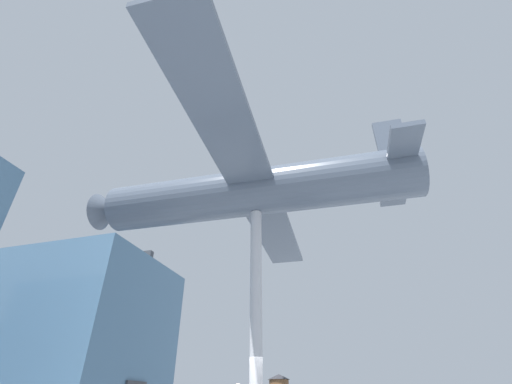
{
  "coord_description": "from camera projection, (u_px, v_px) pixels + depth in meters",
  "views": [
    {
      "loc": [
        -11.11,
        -3.19,
        1.31
      ],
      "look_at": [
        0.0,
        0.0,
        8.45
      ],
      "focal_mm": 24.0,
      "sensor_mm": 36.0,
      "label": 1
    }
  ],
  "objects": [
    {
      "name": "glass_pavilion_right",
      "position": [
        50.0,
        340.0,
        20.93
      ],
      "size": [
        8.41,
        13.04,
        9.71
      ],
      "color": "slate",
      "rests_on": "ground_plane"
    },
    {
      "name": "support_pylon_central",
      "position": [
        256.0,
        315.0,
        11.12
      ],
      "size": [
        0.41,
        0.41,
        7.51
      ],
      "color": "#B7B7BC",
      "rests_on": "ground_plane"
    },
    {
      "name": "suspended_airplane",
      "position": [
        252.0,
        192.0,
        13.62
      ],
      "size": [
        15.95,
        13.68,
        3.47
      ],
      "rotation": [
        0.0,
        0.0,
        0.04
      ],
      "color": "#4C5666",
      "rests_on": "support_pylon_central"
    }
  ]
}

